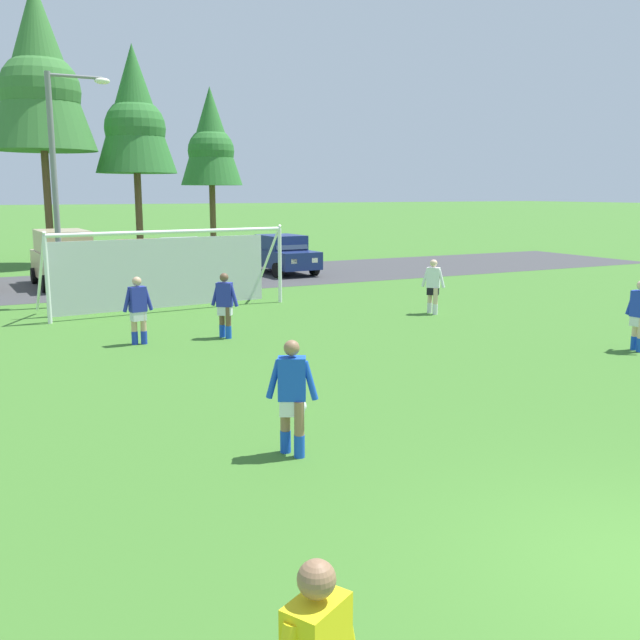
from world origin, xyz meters
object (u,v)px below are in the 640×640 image
object	(u,v)px
soccer_ball	(300,406)
street_lamp	(61,188)
parked_car_slot_right	(283,254)
parked_car_slot_center_right	(189,259)
player_midfield_center	(639,316)
parked_car_slot_center_left	(64,258)
player_defender_far	(292,398)
player_striker_near	(138,311)
player_winger_left	(225,306)
soccer_goal	(165,268)
player_winger_right	(433,287)
parked_car_slot_center	(145,262)

from	to	relation	value
soccer_ball	street_lamp	bearing A→B (deg)	98.29
parked_car_slot_right	parked_car_slot_center_right	bearing A→B (deg)	-174.85
player_midfield_center	parked_car_slot_center_left	distance (m)	20.66
player_defender_far	parked_car_slot_center_right	size ratio (longest dim) A/B	0.38
player_striker_near	player_winger_left	world-z (taller)	same
player_midfield_center	parked_car_slot_right	distance (m)	18.07
soccer_ball	player_midfield_center	bearing A→B (deg)	4.26
player_midfield_center	player_defender_far	xyz separation A→B (m)	(-9.83, -2.33, 0.00)
soccer_goal	player_winger_left	size ratio (longest dim) A/B	4.61
soccer_ball	parked_car_slot_center_left	size ratio (longest dim) A/B	0.05
parked_car_slot_center_right	parked_car_slot_right	xyz separation A→B (m)	(4.45, 0.40, 0.00)
player_midfield_center	parked_car_slot_center_left	world-z (taller)	parked_car_slot_center_left
player_striker_near	player_winger_right	world-z (taller)	same
street_lamp	parked_car_slot_center	bearing A→B (deg)	52.77
soccer_goal	parked_car_slot_center_right	size ratio (longest dim) A/B	1.75
soccer_ball	parked_car_slot_right	size ratio (longest dim) A/B	0.05
player_winger_left	parked_car_slot_center_left	size ratio (longest dim) A/B	0.35
soccer_goal	player_striker_near	size ratio (longest dim) A/B	4.61
player_winger_right	parked_car_slot_center_left	world-z (taller)	parked_car_slot_center_left
soccer_ball	soccer_goal	xyz separation A→B (m)	(0.78, 11.55, 1.18)
player_defender_far	player_winger_right	world-z (taller)	same
parked_car_slot_center	player_defender_far	bearing A→B (deg)	-97.35
parked_car_slot_center	parked_car_slot_center_right	distance (m)	1.93
soccer_ball	parked_car_slot_center	distance (m)	18.04
player_defender_far	player_winger_right	bearing A→B (deg)	45.01
soccer_goal	parked_car_slot_center_left	xyz separation A→B (m)	(-2.12, 7.04, -0.18)
player_striker_near	parked_car_slot_center_right	world-z (taller)	parked_car_slot_center_right
soccer_goal	parked_car_slot_center	bearing A→B (deg)	82.53
player_striker_near	player_defender_far	xyz separation A→B (m)	(0.27, -8.26, 0.00)
parked_car_slot_center	street_lamp	size ratio (longest dim) A/B	0.59
player_midfield_center	player_winger_left	distance (m)	9.82
player_striker_near	parked_car_slot_center_right	bearing A→B (deg)	68.17
soccer_ball	player_defender_far	xyz separation A→B (m)	(-0.91, -1.67, 0.71)
player_winger_left	parked_car_slot_right	world-z (taller)	parked_car_slot_right
player_midfield_center	parked_car_slot_right	bearing A→B (deg)	93.04
player_winger_right	player_defender_far	bearing A→B (deg)	-134.99
parked_car_slot_center_left	parked_car_slot_center_right	xyz separation A→B (m)	(4.86, -0.28, -0.24)
player_midfield_center	street_lamp	bearing A→B (deg)	130.74
soccer_ball	player_midfield_center	xyz separation A→B (m)	(8.92, 0.66, 0.71)
soccer_ball	player_midfield_center	distance (m)	8.98
soccer_goal	parked_car_slot_center	xyz separation A→B (m)	(0.84, 6.40, -0.42)
soccer_goal	parked_car_slot_right	distance (m)	10.15
soccer_ball	player_striker_near	distance (m)	6.73
parked_car_slot_center_left	player_winger_left	bearing A→B (deg)	-79.48
soccer_goal	parked_car_slot_right	xyz separation A→B (m)	(7.18, 7.16, -0.42)
parked_car_slot_center	soccer_goal	bearing A→B (deg)	-97.47
parked_car_slot_center_right	street_lamp	size ratio (longest dim) A/B	0.60
player_winger_left	parked_car_slot_center_right	size ratio (longest dim) A/B	0.38
player_striker_near	player_midfield_center	distance (m)	11.71
soccer_ball	player_winger_left	size ratio (longest dim) A/B	0.13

